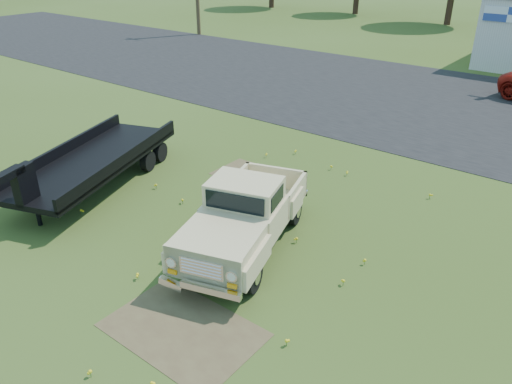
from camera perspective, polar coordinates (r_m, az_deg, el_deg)
ground at (r=12.82m, az=-3.49°, el=-5.50°), size 140.00×140.00×0.00m
asphalt_lot at (r=25.11m, az=19.94°, el=9.45°), size 90.00×14.00×0.02m
dirt_patch_a at (r=10.27m, az=-8.35°, el=-15.34°), size 3.00×2.00×0.01m
dirt_patch_b at (r=16.30m, az=-0.71°, el=2.03°), size 2.20×1.60×0.01m
vintage_pickup_truck at (r=12.06m, az=-1.27°, el=-2.61°), size 3.38×5.43×1.84m
flatbed_trailer at (r=16.03m, az=-18.14°, el=3.85°), size 4.48×7.28×1.88m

